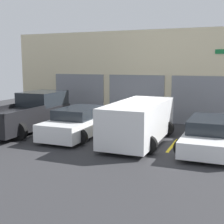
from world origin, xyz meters
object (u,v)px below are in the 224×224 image
at_px(pickup_truck, 30,113).
at_px(van_right, 139,121).
at_px(sedan_side, 210,134).
at_px(sedan_white, 79,123).

xyz_separation_m(pickup_truck, van_right, (5.59, -0.32, 0.07)).
bearing_deg(pickup_truck, sedan_side, -1.98).
relative_size(sedan_white, sedan_side, 0.95).
height_order(pickup_truck, sedan_white, pickup_truck).
xyz_separation_m(sedan_side, van_right, (-2.80, -0.03, 0.33)).
distance_m(pickup_truck, sedan_side, 8.40).
bearing_deg(pickup_truck, sedan_white, -6.08).
bearing_deg(sedan_white, pickup_truck, 173.92).
bearing_deg(sedan_side, van_right, -179.46).
height_order(pickup_truck, sedan_side, pickup_truck).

